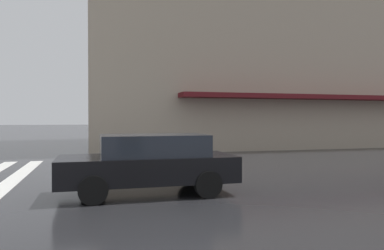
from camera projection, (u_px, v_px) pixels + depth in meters
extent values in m
cube|color=silver|center=(1.00, 189.00, 9.32)|extent=(13.00, 0.50, 0.01)
cube|color=tan|center=(285.00, 17.00, 29.21)|extent=(15.28, 29.90, 19.67)
cube|color=#591419|center=(357.00, 98.00, 21.38)|extent=(1.20, 20.93, 0.24)
cube|color=black|center=(147.00, 168.00, 8.78)|extent=(1.75, 4.10, 0.60)
cube|color=#232833|center=(154.00, 145.00, 8.81)|extent=(1.54, 2.46, 0.50)
cylinder|color=black|center=(93.00, 190.00, 7.66)|extent=(0.20, 0.62, 0.62)
cylinder|color=black|center=(93.00, 178.00, 9.25)|extent=(0.20, 0.62, 0.62)
cylinder|color=black|center=(208.00, 184.00, 8.32)|extent=(0.20, 0.62, 0.62)
cylinder|color=black|center=(189.00, 174.00, 9.91)|extent=(0.20, 0.62, 0.62)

